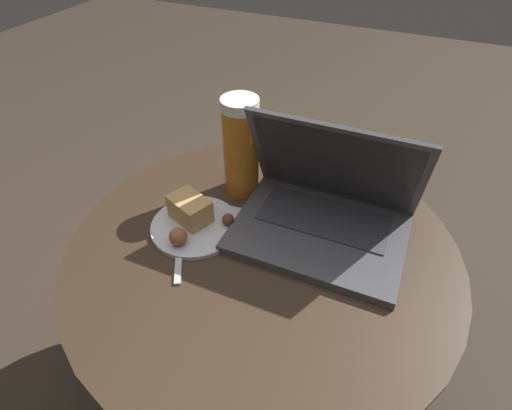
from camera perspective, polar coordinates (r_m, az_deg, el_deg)
name	(u,v)px	position (r m, az deg, el deg)	size (l,w,h in m)	color
ground_plane	(260,367)	(1.17, 0.63, -22.16)	(6.00, 6.00, 0.00)	#382D23
table	(262,280)	(0.85, 0.82, -10.73)	(0.75, 0.75, 0.48)	#9E9EA3
napkin	(210,221)	(0.82, -6.62, -2.26)	(0.17, 0.13, 0.00)	silver
laptop	(324,210)	(0.78, 9.70, -0.69)	(0.33, 0.24, 0.23)	#47474C
beer_glass	(241,147)	(0.83, -2.17, 8.26)	(0.08, 0.08, 0.22)	#C6701E
snack_plate	(193,219)	(0.80, -8.97, -2.02)	(0.18, 0.18, 0.06)	silver
fork	(180,237)	(0.79, -10.79, -4.56)	(0.11, 0.18, 0.01)	silver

